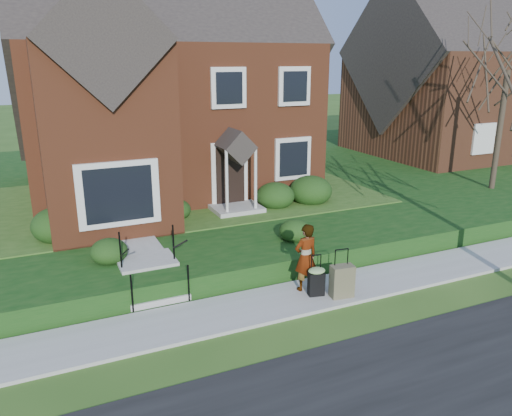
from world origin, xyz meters
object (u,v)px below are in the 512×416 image
woman (306,257)px  suitcase_olive (342,281)px  front_steps (151,274)px  suitcase_black (316,280)px

woman → suitcase_olive: size_ratio=1.43×
front_steps → suitcase_black: (3.50, -1.96, -0.00)m
woman → suitcase_olive: bearing=126.6°
woman → suitcase_black: size_ratio=1.65×
woman → suitcase_black: (0.09, -0.38, -0.45)m
woman → suitcase_olive: 1.02m
woman → suitcase_olive: woman is taller
suitcase_black → suitcase_olive: 0.60m
front_steps → suitcase_black: bearing=-29.3°
front_steps → woman: 3.79m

